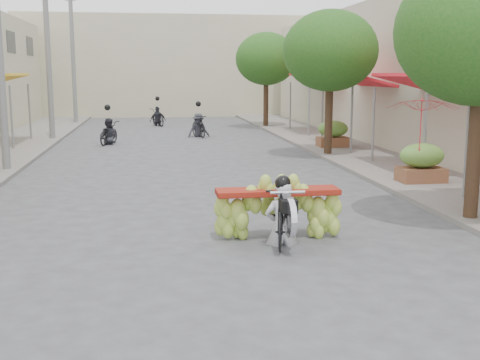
# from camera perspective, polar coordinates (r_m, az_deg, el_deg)

# --- Properties ---
(ground) EXTENTS (120.00, 120.00, 0.00)m
(ground) POSITION_cam_1_polar(r_m,az_deg,el_deg) (7.77, -0.44, -12.64)
(ground) COLOR #505155
(ground) RESTS_ON ground
(sidewalk_right) EXTENTS (4.00, 60.00, 0.12)m
(sidewalk_right) POSITION_cam_1_polar(r_m,az_deg,el_deg) (23.69, 11.33, 2.74)
(sidewalk_right) COLOR slate
(sidewalk_right) RESTS_ON ground
(far_building) EXTENTS (20.00, 6.00, 7.00)m
(far_building) POSITION_cam_1_polar(r_m,az_deg,el_deg) (45.12, -7.35, 10.62)
(far_building) COLOR #C0B898
(far_building) RESTS_ON ground
(utility_pole_far) EXTENTS (0.60, 0.24, 8.00)m
(utility_pole_far) POSITION_cam_1_polar(r_m,az_deg,el_deg) (28.46, -17.76, 11.66)
(utility_pole_far) COLOR slate
(utility_pole_far) RESTS_ON ground
(utility_pole_back) EXTENTS (0.60, 0.24, 8.00)m
(utility_pole_back) POSITION_cam_1_polar(r_m,az_deg,el_deg) (37.38, -15.56, 11.28)
(utility_pole_back) COLOR slate
(utility_pole_back) RESTS_ON ground
(street_tree_mid) EXTENTS (3.40, 3.40, 5.25)m
(street_tree_mid) POSITION_cam_1_polar(r_m,az_deg,el_deg) (22.07, 8.56, 11.99)
(street_tree_mid) COLOR #3A2719
(street_tree_mid) RESTS_ON ground
(street_tree_far) EXTENTS (3.40, 3.40, 5.25)m
(street_tree_far) POSITION_cam_1_polar(r_m,az_deg,el_deg) (33.72, 2.50, 11.39)
(street_tree_far) COLOR #3A2719
(street_tree_far) RESTS_ON ground
(produce_crate_mid) EXTENTS (1.20, 0.88, 1.16)m
(produce_crate_mid) POSITION_cam_1_polar(r_m,az_deg,el_deg) (16.89, 16.85, 1.85)
(produce_crate_mid) COLOR brown
(produce_crate_mid) RESTS_ON ground
(produce_crate_far) EXTENTS (1.20, 0.88, 1.16)m
(produce_crate_far) POSITION_cam_1_polar(r_m,az_deg,el_deg) (24.31, 8.81, 4.55)
(produce_crate_far) COLOR brown
(produce_crate_far) RESTS_ON ground
(banana_motorbike) EXTENTS (2.25, 1.96, 2.09)m
(banana_motorbike) POSITION_cam_1_polar(r_m,az_deg,el_deg) (10.79, 3.83, -2.26)
(banana_motorbike) COLOR black
(banana_motorbike) RESTS_ON ground
(market_umbrella) EXTENTS (1.90, 1.90, 1.64)m
(market_umbrella) POSITION_cam_1_polar(r_m,az_deg,el_deg) (16.33, 16.97, 7.59)
(market_umbrella) COLOR red
(market_umbrella) RESTS_ON ground
(pedestrian) EXTENTS (0.84, 0.61, 1.54)m
(pedestrian) POSITION_cam_1_polar(r_m,az_deg,el_deg) (24.06, 8.39, 4.92)
(pedestrian) COLOR white
(pedestrian) RESTS_ON ground
(bg_motorbike_a) EXTENTS (1.14, 1.85, 1.95)m
(bg_motorbike_a) POSITION_cam_1_polar(r_m,az_deg,el_deg) (26.34, -12.39, 4.88)
(bg_motorbike_a) COLOR black
(bg_motorbike_a) RESTS_ON ground
(bg_motorbike_b) EXTENTS (1.16, 1.93, 1.95)m
(bg_motorbike_b) POSITION_cam_1_polar(r_m,az_deg,el_deg) (28.83, -3.96, 5.72)
(bg_motorbike_b) COLOR black
(bg_motorbike_b) RESTS_ON ground
(bg_motorbike_c) EXTENTS (1.15, 1.87, 1.95)m
(bg_motorbike_c) POSITION_cam_1_polar(r_m,az_deg,el_deg) (35.27, -7.81, 6.36)
(bg_motorbike_c) COLOR black
(bg_motorbike_c) RESTS_ON ground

